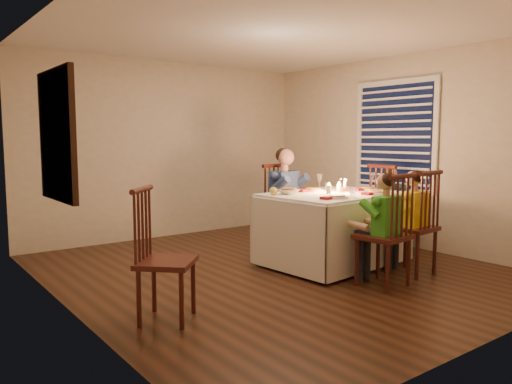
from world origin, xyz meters
TOP-DOWN VIEW (x-y plane):
  - ground at (0.00, 0.00)m, footprint 5.00×5.00m
  - wall_left at (-2.25, 0.00)m, footprint 0.02×5.00m
  - wall_right at (2.25, 0.00)m, footprint 0.02×5.00m
  - wall_back at (0.00, 2.50)m, footprint 4.50×0.02m
  - ceiling at (0.00, 0.00)m, footprint 5.00×5.00m
  - dining_table at (0.75, -0.19)m, footprint 1.69×1.28m
  - chair_adult at (0.73, 0.67)m, footprint 0.55×0.53m
  - chair_near_left at (0.49, -1.13)m, footprint 0.51×0.49m
  - chair_near_right at (1.10, -1.01)m, footprint 0.51×0.49m
  - chair_end at (1.88, -0.12)m, footprint 0.45×0.47m
  - chair_extra at (-1.68, -0.69)m, footprint 0.62×0.62m
  - adult at (0.73, 0.67)m, footprint 0.60×0.56m
  - child_green at (0.49, -1.13)m, footprint 0.43×0.40m
  - child_yellow at (1.10, -1.01)m, footprint 0.43×0.40m
  - child_teal at (1.88, -0.12)m, footprint 0.35×0.38m
  - setting_adult at (0.71, 0.13)m, footprint 0.28×0.28m
  - setting_green at (0.43, -0.54)m, footprint 0.28×0.28m
  - setting_yellow at (1.09, -0.53)m, footprint 0.28×0.28m
  - setting_teal at (1.36, -0.16)m, footprint 0.28×0.28m
  - candle_left at (0.65, -0.19)m, footprint 0.06×0.06m
  - candle_right at (0.84, -0.18)m, footprint 0.06×0.06m
  - squash at (0.06, 0.09)m, footprint 0.09×0.09m
  - orange_fruit at (1.00, -0.11)m, footprint 0.08×0.08m
  - serving_bowl at (0.25, 0.05)m, footprint 0.26×0.26m
  - wall_mirror at (-2.22, 0.30)m, footprint 0.06×0.95m
  - window_blinds at (2.21, 0.10)m, footprint 0.07×1.34m

SIDE VIEW (x-z plane):
  - ground at x=0.00m, z-range 0.00..0.00m
  - chair_adult at x=0.73m, z-range -0.57..0.57m
  - chair_near_left at x=0.49m, z-range -0.57..0.57m
  - chair_near_right at x=1.10m, z-range -0.57..0.57m
  - chair_end at x=1.88m, z-range -0.57..0.57m
  - chair_extra at x=-1.68m, z-range -0.55..0.55m
  - adult at x=0.73m, z-range -0.67..0.67m
  - child_green at x=0.49m, z-range -0.57..0.57m
  - child_yellow at x=1.10m, z-range -0.57..0.57m
  - child_teal at x=1.88m, z-range -0.55..0.55m
  - dining_table at x=0.75m, z-range 0.19..1.00m
  - setting_adult at x=0.71m, z-range 0.84..0.86m
  - setting_green at x=0.43m, z-range 0.84..0.86m
  - setting_yellow at x=1.09m, z-range 0.84..0.86m
  - setting_teal at x=1.36m, z-range 0.84..0.86m
  - serving_bowl at x=0.25m, z-range 0.84..0.89m
  - orange_fruit at x=1.00m, z-range 0.84..0.92m
  - squash at x=0.06m, z-range 0.84..0.93m
  - candle_left at x=0.65m, z-range 0.84..0.94m
  - candle_right at x=0.84m, z-range 0.84..0.94m
  - wall_left at x=-2.25m, z-range 0.00..2.60m
  - wall_right at x=2.25m, z-range 0.00..2.60m
  - wall_back at x=0.00m, z-range 0.00..2.60m
  - wall_mirror at x=-2.22m, z-range 0.92..2.08m
  - window_blinds at x=2.21m, z-range 0.73..2.27m
  - ceiling at x=0.00m, z-range 2.60..2.60m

